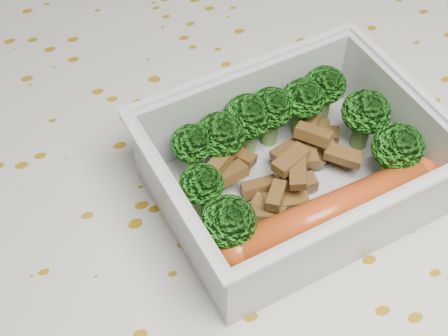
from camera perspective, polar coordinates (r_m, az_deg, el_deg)
name	(u,v)px	position (r m, az deg, el deg)	size (l,w,h in m)	color
dining_table	(214,262)	(0.51, -0.92, -8.62)	(1.40, 0.90, 0.75)	brown
tablecloth	(213,228)	(0.47, -0.99, -5.50)	(1.46, 0.96, 0.19)	beige
lunch_container	(293,173)	(0.42, 6.35, -0.48)	(0.20, 0.17, 0.06)	silver
broccoli_florets	(282,136)	(0.42, 5.29, 2.90)	(0.17, 0.12, 0.05)	#608C3F
meat_pile	(286,166)	(0.43, 5.69, 0.22)	(0.11, 0.08, 0.03)	brown
sausage	(333,212)	(0.40, 9.90, -3.98)	(0.16, 0.04, 0.03)	#B94215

